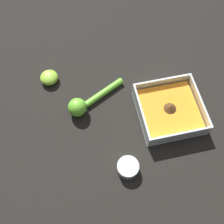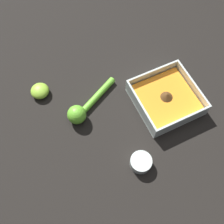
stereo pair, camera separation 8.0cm
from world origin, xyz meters
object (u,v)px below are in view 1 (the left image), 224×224
lemon_squeezer (84,104)px  lemon_half (49,78)px  square_dish (169,110)px  spice_bowl (128,168)px

lemon_squeezer → lemon_half: size_ratio=3.24×
square_dish → lemon_half: square_dish is taller
lemon_squeezer → spice_bowl: bearing=84.9°
spice_bowl → lemon_squeezer: size_ratio=0.32×
spice_bowl → lemon_squeezer: bearing=-158.7°
lemon_half → square_dish: bearing=60.3°
lemon_squeezer → square_dish: bearing=137.0°
spice_bowl → lemon_half: (-0.35, -0.18, 0.00)m
lemon_half → spice_bowl: bearing=27.9°
spice_bowl → lemon_half: spice_bowl is taller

